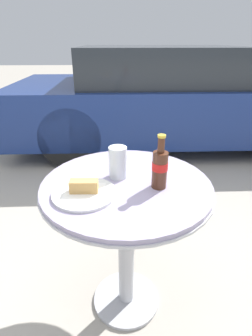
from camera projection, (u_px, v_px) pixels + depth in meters
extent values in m
plane|color=#A8A093|center=(126.00, 299.00, 1.43)|extent=(30.00, 30.00, 0.00)
cylinder|color=#B7B7BC|center=(126.00, 298.00, 1.43)|extent=(0.35, 0.35, 0.02)
cylinder|color=#B7B7BC|center=(126.00, 248.00, 1.27)|extent=(0.08, 0.08, 0.70)
cylinder|color=#B7B7BC|center=(126.00, 187.00, 1.12)|extent=(0.73, 0.73, 0.01)
cylinder|color=#9E93B2|center=(126.00, 184.00, 1.12)|extent=(0.72, 0.72, 0.02)
cylinder|color=#4C2819|center=(160.00, 170.00, 1.04)|extent=(0.06, 0.06, 0.15)
cylinder|color=red|center=(160.00, 166.00, 1.04)|extent=(0.06, 0.06, 0.03)
cylinder|color=#4C2819|center=(161.00, 145.00, 1.00)|extent=(0.03, 0.03, 0.06)
cylinder|color=gold|center=(162.00, 136.00, 0.98)|extent=(0.03, 0.03, 0.01)
cylinder|color=#C68923|center=(118.00, 166.00, 1.13)|extent=(0.07, 0.07, 0.11)
cylinder|color=silver|center=(118.00, 162.00, 1.13)|extent=(0.08, 0.08, 0.14)
cylinder|color=white|center=(84.00, 193.00, 1.02)|extent=(0.25, 0.25, 0.01)
cube|color=white|center=(84.00, 192.00, 1.02)|extent=(0.17, 0.17, 0.00)
cube|color=tan|center=(84.00, 186.00, 1.01)|extent=(0.11, 0.05, 0.05)
cube|color=navy|center=(173.00, 106.00, 3.49)|extent=(4.05, 1.74, 0.62)
cube|color=#23282D|center=(160.00, 64.00, 3.26)|extent=(1.95, 1.53, 0.41)
cylinder|color=black|center=(239.00, 104.00, 4.29)|extent=(0.67, 0.21, 0.67)
cylinder|color=black|center=(85.00, 105.00, 4.20)|extent=(0.67, 0.21, 0.67)
cylinder|color=black|center=(71.00, 137.00, 2.83)|extent=(0.67, 0.21, 0.67)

